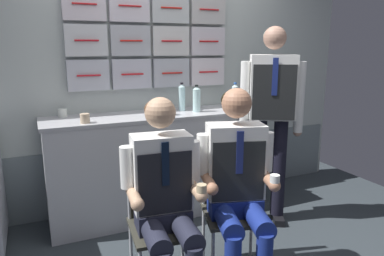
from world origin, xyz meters
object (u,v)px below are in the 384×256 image
crew_member_left (165,194)px  crew_member_standing (272,109)px  paper_cup_blue (62,113)px  folding_chair_left (159,209)px  sparkling_bottle_green (197,99)px  crew_member_center (238,179)px  folding_chair_center (231,197)px

crew_member_left → crew_member_standing: size_ratio=0.74×
crew_member_standing → paper_cup_blue: (-1.64, 0.73, -0.03)m
folding_chair_left → paper_cup_blue: (-0.46, 1.19, 0.47)m
folding_chair_left → sparkling_bottle_green: (0.70, 0.95, 0.55)m
paper_cup_blue → crew_member_center: bearing=-55.5°
paper_cup_blue → crew_member_standing: bearing=-24.1°
crew_member_center → crew_member_left: bearing=178.3°
crew_member_standing → crew_member_left: bearing=-152.8°
crew_member_standing → folding_chair_center: bearing=-144.1°
folding_chair_left → crew_member_center: bearing=-20.2°
folding_chair_left → paper_cup_blue: size_ratio=11.28×
crew_member_left → folding_chair_center: 0.58m
crew_member_left → paper_cup_blue: (-0.44, 1.35, 0.30)m
folding_chair_center → crew_member_standing: crew_member_standing is taller
folding_chair_center → crew_member_center: size_ratio=0.66×
folding_chair_left → paper_cup_blue: paper_cup_blue is taller
folding_chair_left → crew_member_center: 0.54m
folding_chair_left → sparkling_bottle_green: 1.31m
folding_chair_left → crew_member_standing: size_ratio=0.49×
folding_chair_center → crew_member_center: bearing=-106.1°
crew_member_center → sparkling_bottle_green: (0.23, 1.13, 0.36)m
crew_member_standing → paper_cup_blue: bearing=155.9°
folding_chair_left → folding_chair_center: bearing=-2.5°
folding_chair_left → paper_cup_blue: 1.36m
paper_cup_blue → folding_chair_left: bearing=-68.8°
sparkling_bottle_green → paper_cup_blue: size_ratio=3.34×
sparkling_bottle_green → paper_cup_blue: bearing=168.5°
folding_chair_center → crew_member_standing: bearing=35.9°
crew_member_center → crew_member_standing: size_ratio=0.75×
crew_member_left → crew_member_standing: bearing=27.2°
crew_member_standing → sparkling_bottle_green: crew_member_standing is taller
sparkling_bottle_green → crew_member_center: bearing=-101.3°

